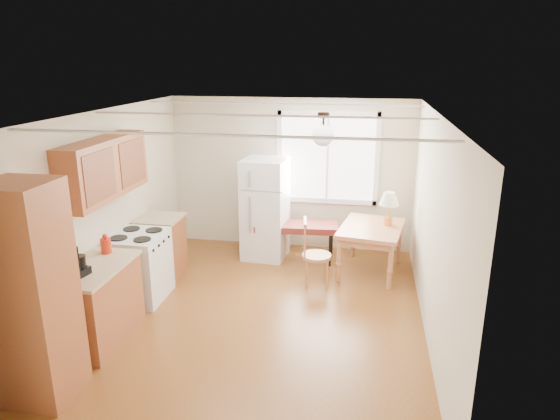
% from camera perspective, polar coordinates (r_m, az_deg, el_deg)
% --- Properties ---
extents(room_shell, '(4.60, 5.60, 2.62)m').
position_cam_1_polar(room_shell, '(5.92, -2.41, -1.24)').
color(room_shell, '#562E11').
rests_on(room_shell, ground).
extents(kitchen_run, '(0.65, 3.40, 2.20)m').
position_cam_1_polar(kitchen_run, '(6.10, -19.72, -5.79)').
color(kitchen_run, brown).
rests_on(kitchen_run, ground).
extents(window_unit, '(1.64, 0.05, 1.51)m').
position_cam_1_polar(window_unit, '(8.13, 5.46, 5.93)').
color(window_unit, white).
rests_on(window_unit, room_shell).
extents(pendant_light, '(0.26, 0.26, 0.40)m').
position_cam_1_polar(pendant_light, '(5.97, 4.95, 8.62)').
color(pendant_light, black).
rests_on(pendant_light, room_shell).
extents(refrigerator, '(0.71, 0.72, 1.61)m').
position_cam_1_polar(refrigerator, '(7.92, -1.70, 0.13)').
color(refrigerator, silver).
rests_on(refrigerator, ground).
extents(bench, '(1.33, 0.57, 0.60)m').
position_cam_1_polar(bench, '(7.88, 1.91, -2.01)').
color(bench, '#571914').
rests_on(bench, ground).
extents(dining_table, '(1.04, 1.28, 0.72)m').
position_cam_1_polar(dining_table, '(7.51, 10.39, -2.59)').
color(dining_table, '#A76740').
rests_on(dining_table, ground).
extents(chair, '(0.43, 0.42, 0.94)m').
position_cam_1_polar(chair, '(7.03, 3.51, -4.40)').
color(chair, '#A76740').
rests_on(chair, ground).
extents(table_lamp, '(0.29, 0.29, 0.50)m').
position_cam_1_polar(table_lamp, '(7.49, 12.38, 0.97)').
color(table_lamp, '#D68F44').
rests_on(table_lamp, dining_table).
extents(coffee_maker, '(0.23, 0.27, 0.37)m').
position_cam_1_polar(coffee_maker, '(5.65, -22.35, -5.80)').
color(coffee_maker, black).
rests_on(coffee_maker, kitchen_run).
extents(kettle, '(0.12, 0.12, 0.24)m').
position_cam_1_polar(kettle, '(6.20, -19.29, -3.81)').
color(kettle, '#B8230D').
rests_on(kettle, kitchen_run).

